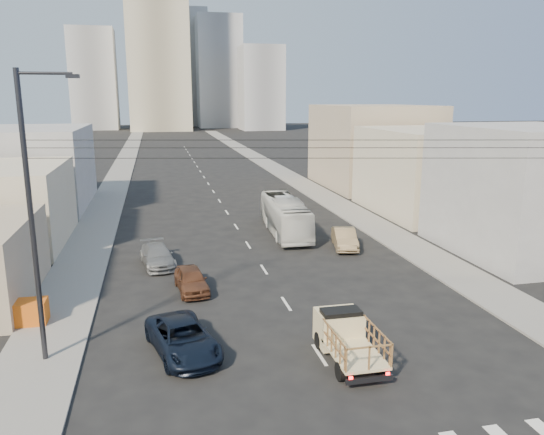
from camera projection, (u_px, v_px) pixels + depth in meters
name	position (u px, v px, depth m)	size (l,w,h in m)	color
ground	(335.00, 378.00, 21.06)	(420.00, 420.00, 0.00)	black
sidewalk_left	(123.00, 167.00, 85.25)	(3.50, 180.00, 0.12)	gray
sidewalk_right	(266.00, 163.00, 90.18)	(3.50, 180.00, 0.12)	gray
lane_dashes	(206.00, 180.00, 71.54)	(0.15, 104.00, 0.01)	silver
flatbed_pickup	(347.00, 335.00, 22.37)	(1.95, 4.41, 1.90)	beige
navy_pickup	(183.00, 338.00, 22.97)	(2.37, 5.13, 1.43)	black
city_bus	(285.00, 216.00, 43.30)	(2.48, 10.58, 2.95)	silver
sedan_brown	(191.00, 280.00, 30.40)	(1.63, 4.04, 1.38)	#58311E
sedan_tan	(345.00, 238.00, 39.18)	(1.54, 4.41, 1.45)	#8D7552
sedan_grey	(157.00, 256.00, 35.04)	(1.90, 4.67, 1.36)	slate
streetlamp_left	(33.00, 213.00, 21.05)	(2.36, 0.25, 12.00)	#2D2D33
overhead_wires	(328.00, 149.00, 20.51)	(23.01, 5.02, 0.72)	black
crate_stack	(28.00, 312.00, 25.81)	(1.80, 1.20, 1.14)	#DA5F14
bldg_right_near	(527.00, 190.00, 37.39)	(10.00, 12.00, 9.00)	#979799
bldg_right_mid	(433.00, 171.00, 50.94)	(11.00, 14.00, 8.00)	#C2B69C
bldg_right_far	(372.00, 146.00, 66.06)	(12.00, 16.00, 10.00)	tan
bldg_left_far	(24.00, 168.00, 53.23)	(12.00, 16.00, 8.00)	#979799
high_rise_tower	(157.00, 39.00, 175.50)	(20.00, 20.00, 60.00)	gray
midrise_ne	(219.00, 73.00, 196.62)	(16.00, 16.00, 40.00)	gray
midrise_nw	(94.00, 80.00, 183.28)	(15.00, 15.00, 34.00)	gray
midrise_back	(184.00, 69.00, 207.94)	(18.00, 18.00, 44.00)	#979799
midrise_east	(261.00, 88.00, 181.41)	(14.00, 14.00, 28.00)	gray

